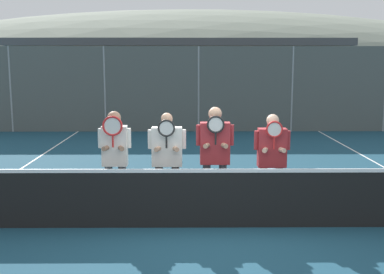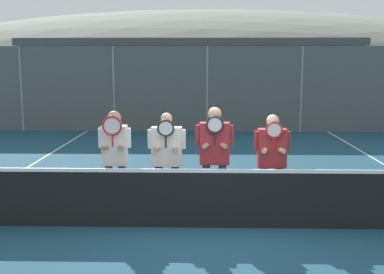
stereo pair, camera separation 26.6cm
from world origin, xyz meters
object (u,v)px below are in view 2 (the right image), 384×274
(car_left_of_center, at_px, (206,101))
(car_center, at_px, (324,101))
(player_leftmost, at_px, (115,153))
(car_far_left, at_px, (89,100))
(player_center_right, at_px, (214,151))
(player_center_left, at_px, (167,154))
(player_rightmost, at_px, (272,156))

(car_left_of_center, relative_size, car_center, 1.02)
(player_leftmost, distance_m, car_far_left, 12.63)
(player_center_right, bearing_deg, player_leftmost, 179.29)
(player_center_left, height_order, car_far_left, car_far_left)
(car_far_left, bearing_deg, player_rightmost, -63.97)
(car_left_of_center, xyz_separation_m, car_center, (4.85, 0.46, -0.06))
(car_center, bearing_deg, player_rightmost, -107.42)
(player_rightmost, height_order, car_left_of_center, car_left_of_center)
(player_rightmost, distance_m, car_left_of_center, 11.73)
(car_center, bearing_deg, car_left_of_center, -174.55)
(player_center_left, xyz_separation_m, car_far_left, (-4.20, 12.14, -0.13))
(car_far_left, height_order, car_center, car_far_left)
(player_center_right, bearing_deg, player_center_left, 175.61)
(player_center_left, xyz_separation_m, player_rightmost, (1.74, -0.02, -0.01))
(player_center_left, bearing_deg, player_center_right, -4.39)
(player_leftmost, relative_size, player_center_right, 0.96)
(player_center_right, xyz_separation_m, car_left_of_center, (-0.09, 11.73, -0.16))
(player_center_right, bearing_deg, car_left_of_center, 90.43)
(player_leftmost, distance_m, player_center_left, 0.86)
(player_rightmost, bearing_deg, player_leftmost, -179.64)
(player_center_left, xyz_separation_m, car_left_of_center, (0.70, 11.66, -0.09))
(player_leftmost, bearing_deg, player_rightmost, 0.36)
(player_center_right, bearing_deg, car_far_left, 112.25)
(player_center_right, height_order, car_center, player_center_right)
(player_rightmost, bearing_deg, car_far_left, 116.03)
(player_leftmost, height_order, player_rightmost, player_leftmost)
(player_center_left, bearing_deg, car_center, 65.41)
(player_center_right, height_order, car_left_of_center, car_left_of_center)
(player_leftmost, height_order, car_center, player_leftmost)
(player_center_left, bearing_deg, player_rightmost, -0.79)
(player_leftmost, xyz_separation_m, car_center, (6.41, 12.17, -0.18))
(car_far_left, xyz_separation_m, car_center, (9.75, -0.02, -0.02))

